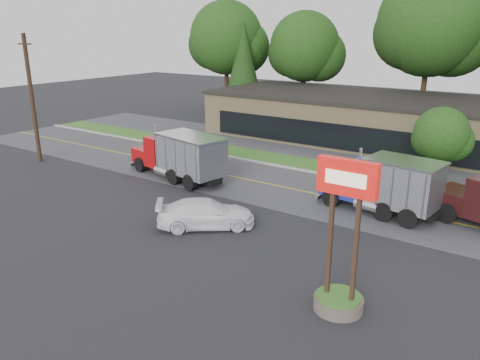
{
  "coord_description": "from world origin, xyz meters",
  "views": [
    {
      "loc": [
        16.25,
        -17.46,
        10.23
      ],
      "look_at": [
        1.4,
        4.05,
        1.8
      ],
      "focal_mm": 35.0,
      "sensor_mm": 36.0,
      "label": 1
    }
  ],
  "objects_px": {
    "utility_pole": "(32,99)",
    "bilo_sign": "(341,262)",
    "dump_truck_red": "(181,155)",
    "rally_car": "(206,213)",
    "dump_truck_blue": "(386,184)"
  },
  "relations": [
    {
      "from": "rally_car",
      "to": "utility_pole",
      "type": "bearing_deg",
      "value": 42.09
    },
    {
      "from": "dump_truck_red",
      "to": "dump_truck_blue",
      "type": "xyz_separation_m",
      "value": [
        14.08,
        1.77,
        -0.01
      ]
    },
    {
      "from": "utility_pole",
      "to": "dump_truck_red",
      "type": "distance_m",
      "value": 13.39
    },
    {
      "from": "utility_pole",
      "to": "dump_truck_red",
      "type": "height_order",
      "value": "utility_pole"
    },
    {
      "from": "utility_pole",
      "to": "rally_car",
      "type": "height_order",
      "value": "utility_pole"
    },
    {
      "from": "dump_truck_red",
      "to": "dump_truck_blue",
      "type": "bearing_deg",
      "value": -161.65
    },
    {
      "from": "dump_truck_red",
      "to": "rally_car",
      "type": "distance_m",
      "value": 8.86
    },
    {
      "from": "bilo_sign",
      "to": "rally_car",
      "type": "distance_m",
      "value": 9.77
    },
    {
      "from": "bilo_sign",
      "to": "dump_truck_red",
      "type": "xyz_separation_m",
      "value": [
        -15.86,
        8.95,
        -0.22
      ]
    },
    {
      "from": "bilo_sign",
      "to": "dump_truck_red",
      "type": "bearing_deg",
      "value": 150.55
    },
    {
      "from": "dump_truck_red",
      "to": "dump_truck_blue",
      "type": "height_order",
      "value": "same"
    },
    {
      "from": "utility_pole",
      "to": "dump_truck_red",
      "type": "relative_size",
      "value": 1.15
    },
    {
      "from": "utility_pole",
      "to": "bilo_sign",
      "type": "height_order",
      "value": "utility_pole"
    },
    {
      "from": "dump_truck_blue",
      "to": "rally_car",
      "type": "distance_m",
      "value": 10.48
    },
    {
      "from": "dump_truck_red",
      "to": "dump_truck_blue",
      "type": "distance_m",
      "value": 14.19
    }
  ]
}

